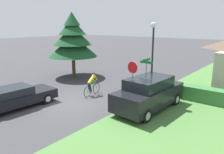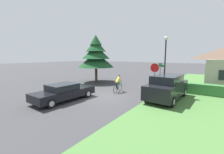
{
  "view_description": "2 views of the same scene",
  "coord_description": "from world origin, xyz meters",
  "views": [
    {
      "loc": [
        10.27,
        -8.63,
        4.84
      ],
      "look_at": [
        1.15,
        2.94,
        1.29
      ],
      "focal_mm": 35.0,
      "sensor_mm": 36.0,
      "label": 1
    },
    {
      "loc": [
        7.38,
        -9.63,
        3.34
      ],
      "look_at": [
        0.21,
        0.86,
        1.56
      ],
      "focal_mm": 24.0,
      "sensor_mm": 36.0,
      "label": 2
    }
  ],
  "objects": [
    {
      "name": "ground_plane",
      "position": [
        0.0,
        0.0,
        0.0
      ],
      "size": [
        140.0,
        140.0,
        0.0
      ],
      "primitive_type": "plane",
      "color": "#38383A"
    },
    {
      "name": "sedan_left_lane",
      "position": [
        -1.86,
        -2.56,
        0.64
      ],
      "size": [
        2.07,
        4.83,
        1.28
      ],
      "rotation": [
        0.0,
        0.0,
        1.52
      ],
      "color": "black",
      "rests_on": "ground"
    },
    {
      "name": "cyclist",
      "position": [
        0.09,
        2.01,
        0.76
      ],
      "size": [
        0.44,
        1.8,
        1.61
      ],
      "rotation": [
        0.0,
        0.0,
        1.68
      ],
      "color": "black",
      "rests_on": "ground"
    },
    {
      "name": "parked_suv_right",
      "position": [
        4.48,
        2.18,
        0.96
      ],
      "size": [
        2.26,
        5.02,
        1.9
      ],
      "rotation": [
        0.0,
        0.0,
        1.52
      ],
      "color": "black",
      "rests_on": "ground"
    },
    {
      "name": "stop_sign",
      "position": [
        3.61,
        1.73,
        1.99
      ],
      "size": [
        0.72,
        0.07,
        2.81
      ],
      "rotation": [
        0.0,
        0.0,
        3.1
      ],
      "color": "gray",
      "rests_on": "ground"
    },
    {
      "name": "street_lamp",
      "position": [
        3.87,
        3.58,
        3.56
      ],
      "size": [
        0.37,
        0.37,
        5.1
      ],
      "color": "black",
      "rests_on": "ground"
    },
    {
      "name": "street_name_sign",
      "position": [
        3.51,
        3.49,
        1.9
      ],
      "size": [
        0.9,
        0.9,
        2.74
      ],
      "color": "gray",
      "rests_on": "ground"
    },
    {
      "name": "conifer_tall_near",
      "position": [
        -5.14,
        5.07,
        3.5
      ],
      "size": [
        4.57,
        4.57,
        5.97
      ],
      "color": "#4C3823",
      "rests_on": "ground"
    }
  ]
}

